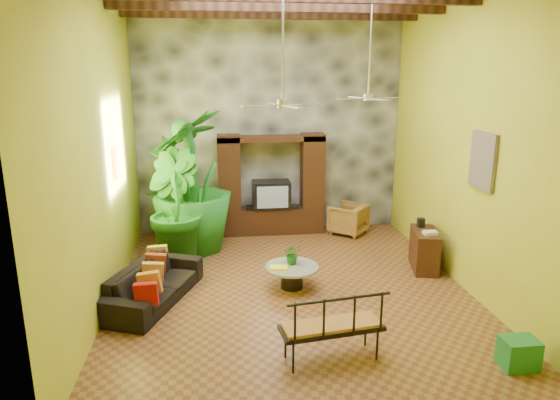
{
  "coord_description": "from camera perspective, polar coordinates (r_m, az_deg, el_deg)",
  "views": [
    {
      "loc": [
        -1.19,
        -7.9,
        3.71
      ],
      "look_at": [
        -0.17,
        0.2,
        1.56
      ],
      "focal_mm": 32.0,
      "sensor_mm": 36.0,
      "label": 1
    }
  ],
  "objects": [
    {
      "name": "ground",
      "position": [
        8.81,
        1.26,
        -10.13
      ],
      "size": [
        7.0,
        7.0,
        0.0
      ],
      "primitive_type": "plane",
      "color": "brown",
      "rests_on": "ground"
    },
    {
      "name": "back_wall",
      "position": [
        11.52,
        -1.24,
        8.75
      ],
      "size": [
        6.0,
        0.02,
        5.0
      ],
      "primitive_type": "cube",
      "color": "#AEA727",
      "rests_on": "ground"
    },
    {
      "name": "left_wall",
      "position": [
        8.19,
        -19.97,
        5.41
      ],
      "size": [
        0.02,
        7.0,
        5.0
      ],
      "primitive_type": "cube",
      "color": "#AEA727",
      "rests_on": "ground"
    },
    {
      "name": "right_wall",
      "position": [
        9.02,
        20.68,
        6.13
      ],
      "size": [
        0.02,
        7.0,
        5.0
      ],
      "primitive_type": "cube",
      "color": "#AEA727",
      "rests_on": "ground"
    },
    {
      "name": "stone_accent_wall",
      "position": [
        11.46,
        -1.21,
        8.72
      ],
      "size": [
        5.98,
        0.1,
        4.98
      ],
      "primitive_type": "cube",
      "color": "#323339",
      "rests_on": "ground"
    },
    {
      "name": "entertainment_center",
      "position": [
        11.43,
        -1.01,
        0.89
      ],
      "size": [
        2.4,
        0.55,
        2.3
      ],
      "color": "#341E0E",
      "rests_on": "ground"
    },
    {
      "name": "ceiling_fan_front",
      "position": [
        7.57,
        0.33,
        12.46
      ],
      "size": [
        1.28,
        1.28,
        1.86
      ],
      "color": "silver",
      "rests_on": "ceiling"
    },
    {
      "name": "ceiling_fan_back",
      "position": [
        9.52,
        10.1,
        12.71
      ],
      "size": [
        1.28,
        1.28,
        1.86
      ],
      "color": "silver",
      "rests_on": "ceiling"
    },
    {
      "name": "wall_art_mask",
      "position": [
        9.21,
        -18.2,
        3.98
      ],
      "size": [
        0.06,
        0.32,
        0.55
      ],
      "primitive_type": "cube",
      "color": "gold",
      "rests_on": "left_wall"
    },
    {
      "name": "wall_art_painting",
      "position": [
        8.51,
        22.16,
        4.16
      ],
      "size": [
        0.06,
        0.7,
        0.9
      ],
      "primitive_type": "cube",
      "color": "teal",
      "rests_on": "right_wall"
    },
    {
      "name": "sofa",
      "position": [
        8.51,
        -14.26,
        -9.23
      ],
      "size": [
        1.57,
        2.28,
        0.62
      ],
      "primitive_type": "imported",
      "rotation": [
        0.0,
        0.0,
        1.19
      ],
      "color": "black",
      "rests_on": "ground"
    },
    {
      "name": "wicker_armchair",
      "position": [
        11.63,
        7.81,
        -2.15
      ],
      "size": [
        1.07,
        1.07,
        0.7
      ],
      "primitive_type": "imported",
      "rotation": [
        0.0,
        0.0,
        4.0
      ],
      "color": "olive",
      "rests_on": "ground"
    },
    {
      "name": "tall_plant_a",
      "position": [
        11.38,
        -11.69,
        1.53
      ],
      "size": [
        1.44,
        1.46,
        2.32
      ],
      "primitive_type": "imported",
      "rotation": [
        0.0,
        0.0,
        0.83
      ],
      "color": "#2C691B",
      "rests_on": "ground"
    },
    {
      "name": "tall_plant_b",
      "position": [
        9.82,
        -12.14,
        -0.83
      ],
      "size": [
        1.48,
        1.57,
        2.24
      ],
      "primitive_type": "imported",
      "rotation": [
        0.0,
        0.0,
        2.1
      ],
      "color": "#1A631B",
      "rests_on": "ground"
    },
    {
      "name": "tall_plant_c",
      "position": [
        10.38,
        -10.01,
        2.12
      ],
      "size": [
        2.15,
        2.15,
        2.95
      ],
      "primitive_type": "imported",
      "rotation": [
        0.0,
        0.0,
        4.32
      ],
      "color": "#1C6B1D",
      "rests_on": "ground"
    },
    {
      "name": "coffee_table",
      "position": [
        8.77,
        1.36,
        -8.41
      ],
      "size": [
        0.93,
        0.93,
        0.4
      ],
      "rotation": [
        0.0,
        0.0,
        0.17
      ],
      "color": "black",
      "rests_on": "ground"
    },
    {
      "name": "centerpiece_plant",
      "position": [
        8.76,
        1.46,
        -6.16
      ],
      "size": [
        0.35,
        0.31,
        0.36
      ],
      "primitive_type": "imported",
      "rotation": [
        0.0,
        0.0,
        -0.11
      ],
      "color": "#1E5F19",
      "rests_on": "coffee_table"
    },
    {
      "name": "yellow_tray",
      "position": [
        8.6,
        -0.16,
        -7.74
      ],
      "size": [
        0.34,
        0.27,
        0.03
      ],
      "primitive_type": "cube",
      "rotation": [
        0.0,
        0.0,
        -0.18
      ],
      "color": "gold",
      "rests_on": "coffee_table"
    },
    {
      "name": "iron_bench",
      "position": [
        6.6,
        6.09,
        -13.9
      ],
      "size": [
        1.4,
        0.67,
        0.57
      ],
      "rotation": [
        0.0,
        0.0,
        0.14
      ],
      "color": "black",
      "rests_on": "ground"
    },
    {
      "name": "side_console",
      "position": [
        9.9,
        16.17,
        -5.49
      ],
      "size": [
        0.63,
        1.01,
        0.75
      ],
      "primitive_type": "cube",
      "rotation": [
        0.0,
        0.0,
        -0.23
      ],
      "color": "#3D1D13",
      "rests_on": "ground"
    },
    {
      "name": "green_bin",
      "position": [
        7.31,
        25.62,
        -15.51
      ],
      "size": [
        0.45,
        0.34,
        0.39
      ],
      "primitive_type": "cube",
      "rotation": [
        0.0,
        0.0,
        -0.0
      ],
      "color": "#1B6732",
      "rests_on": "ground"
    }
  ]
}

